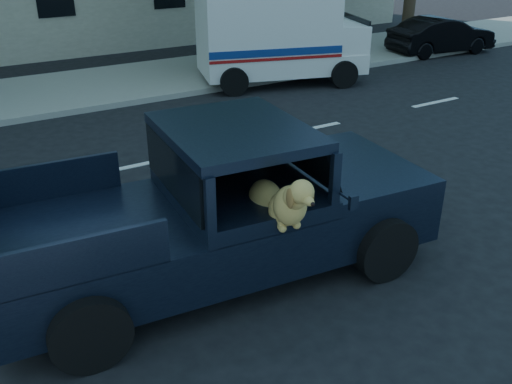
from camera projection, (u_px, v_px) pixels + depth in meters
ground at (228, 240)px, 8.45m from camera, size 120.00×120.00×0.00m
far_sidewalk at (66, 91)px, 15.52m from camera, size 60.00×4.00×0.15m
lane_stripes at (234, 145)px, 12.01m from camera, size 21.60×0.14×0.01m
pickup_truck at (211, 229)px, 7.38m from camera, size 5.79×3.11×2.01m
mail_truck at (278, 44)px, 16.18m from camera, size 4.98×3.38×2.51m
parked_sedan at (441, 36)px, 19.92m from camera, size 1.79×3.97×1.26m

